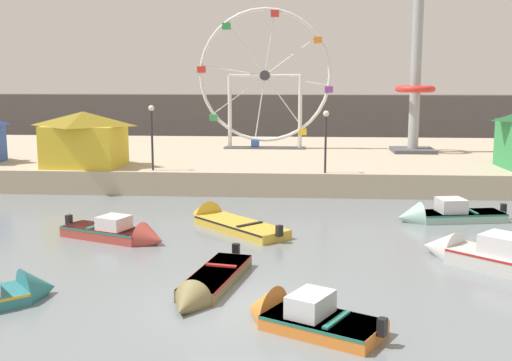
% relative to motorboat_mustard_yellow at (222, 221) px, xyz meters
% --- Properties ---
extents(ground_plane, '(240.00, 240.00, 0.00)m').
position_rel_motorboat_mustard_yellow_xyz_m(ground_plane, '(1.30, -9.35, -0.21)').
color(ground_plane, slate).
extents(quay_promenade, '(110.00, 20.07, 1.31)m').
position_rel_motorboat_mustard_yellow_xyz_m(quay_promenade, '(1.30, 16.51, 0.45)').
color(quay_promenade, '#B7A88E').
rests_on(quay_promenade, ground_plane).
extents(distant_town_skyline, '(140.00, 3.00, 4.40)m').
position_rel_motorboat_mustard_yellow_xyz_m(distant_town_skyline, '(1.30, 41.03, 1.99)').
color(distant_town_skyline, '#564C47').
rests_on(distant_town_skyline, ground_plane).
extents(motorboat_mustard_yellow, '(5.16, 5.31, 1.46)m').
position_rel_motorboat_mustard_yellow_xyz_m(motorboat_mustard_yellow, '(0.00, 0.00, 0.00)').
color(motorboat_mustard_yellow, gold).
rests_on(motorboat_mustard_yellow, ground_plane).
extents(motorboat_olive_wood, '(2.16, 5.42, 1.13)m').
position_rel_motorboat_mustard_yellow_xyz_m(motorboat_olive_wood, '(0.54, -8.56, 0.00)').
color(motorboat_olive_wood, olive).
rests_on(motorboat_olive_wood, ground_plane).
extents(motorboat_orange_hull, '(4.03, 3.16, 1.52)m').
position_rel_motorboat_mustard_yellow_xyz_m(motorboat_orange_hull, '(3.31, -10.90, 0.07)').
color(motorboat_orange_hull, orange).
rests_on(motorboat_orange_hull, ground_plane).
extents(motorboat_pale_grey, '(5.48, 5.21, 1.69)m').
position_rel_motorboat_mustard_yellow_xyz_m(motorboat_pale_grey, '(9.90, -5.34, 0.17)').
color(motorboat_pale_grey, silver).
rests_on(motorboat_pale_grey, ground_plane).
extents(motorboat_seafoam, '(5.10, 2.23, 1.51)m').
position_rel_motorboat_mustard_yellow_xyz_m(motorboat_seafoam, '(9.71, 1.55, 0.08)').
color(motorboat_seafoam, '#93BCAD').
rests_on(motorboat_seafoam, ground_plane).
extents(motorboat_faded_red, '(4.74, 2.97, 1.37)m').
position_rel_motorboat_mustard_yellow_xyz_m(motorboat_faded_red, '(-3.69, -2.74, 0.09)').
color(motorboat_faded_red, '#B24238').
rests_on(motorboat_faded_red, ground_plane).
extents(ferris_wheel_white_frame, '(9.52, 1.20, 9.78)m').
position_rel_motorboat_mustard_yellow_xyz_m(ferris_wheel_white_frame, '(0.86, 18.01, 6.02)').
color(ferris_wheel_white_frame, silver).
rests_on(ferris_wheel_white_frame, quay_promenade).
extents(drop_tower_steel_tower, '(2.80, 2.80, 13.31)m').
position_rel_motorboat_mustard_yellow_xyz_m(drop_tower_steel_tower, '(11.02, 16.58, 6.28)').
color(drop_tower_steel_tower, '#999EA3').
rests_on(drop_tower_steel_tower, quay_promenade).
extents(carnival_booth_yellow_awning, '(4.73, 3.79, 3.14)m').
position_rel_motorboat_mustard_yellow_xyz_m(carnival_booth_yellow_awning, '(-8.92, 8.40, 2.74)').
color(carnival_booth_yellow_awning, yellow).
rests_on(carnival_booth_yellow_awning, quay_promenade).
extents(promenade_lamp_near, '(0.32, 0.32, 3.33)m').
position_rel_motorboat_mustard_yellow_xyz_m(promenade_lamp_near, '(4.71, 6.88, 3.33)').
color(promenade_lamp_near, '#2D2D33').
rests_on(promenade_lamp_near, quay_promenade).
extents(promenade_lamp_far, '(0.32, 0.32, 3.56)m').
position_rel_motorboat_mustard_yellow_xyz_m(promenade_lamp_far, '(-4.71, 7.20, 3.46)').
color(promenade_lamp_far, '#2D2D33').
rests_on(promenade_lamp_far, quay_promenade).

